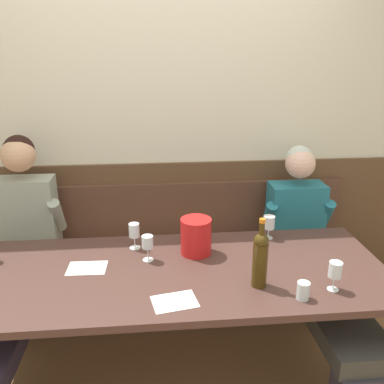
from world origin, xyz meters
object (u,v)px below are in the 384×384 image
(wine_glass_mid_right, at_px, (269,223))
(wall_bench, at_px, (168,276))
(person_left_seat, at_px, (14,261))
(wine_glass_mid_left, at_px, (335,270))
(dining_table, at_px, (172,281))
(wine_bottle_amber_mid, at_px, (260,258))
(wine_glass_left_end, at_px, (134,231))
(wine_glass_right_end, at_px, (148,243))
(water_tumbler_center, at_px, (303,291))
(person_right_seat, at_px, (313,257))
(ice_bucket, at_px, (196,236))

(wine_glass_mid_right, bearing_deg, wall_bench, 150.30)
(person_left_seat, distance_m, wine_glass_mid_left, 1.84)
(dining_table, bearing_deg, person_left_seat, 160.79)
(wine_bottle_amber_mid, bearing_deg, wine_glass_left_end, 143.53)
(wall_bench, xyz_separation_m, wine_glass_right_end, (-0.13, -0.58, 0.56))
(wall_bench, distance_m, wine_glass_right_end, 0.81)
(wall_bench, height_order, wine_glass_mid_left, wall_bench)
(water_tumbler_center, bearing_deg, wine_glass_mid_left, 18.83)
(dining_table, distance_m, wine_glass_mid_right, 0.74)
(wall_bench, distance_m, wine_glass_mid_left, 1.37)
(wall_bench, bearing_deg, person_right_seat, -23.13)
(person_right_seat, distance_m, wine_glass_left_end, 1.16)
(wall_bench, xyz_separation_m, wine_glass_left_end, (-0.21, -0.42, 0.56))
(wine_glass_mid_left, height_order, water_tumbler_center, wine_glass_mid_left)
(wine_glass_mid_right, distance_m, wine_glass_mid_left, 0.63)
(person_left_seat, xyz_separation_m, wine_glass_right_end, (0.81, -0.20, 0.18))
(wine_glass_mid_right, bearing_deg, dining_table, -151.51)
(wall_bench, height_order, wine_glass_mid_right, wall_bench)
(ice_bucket, relative_size, wine_glass_right_end, 1.42)
(wall_bench, relative_size, wine_bottle_amber_mid, 7.25)
(person_left_seat, height_order, wine_glass_mid_right, person_left_seat)
(wine_bottle_amber_mid, xyz_separation_m, wine_glass_mid_right, (0.20, 0.53, -0.06))
(person_left_seat, bearing_deg, dining_table, -19.21)
(wall_bench, xyz_separation_m, dining_table, (0.00, -0.70, 0.38))
(wine_bottle_amber_mid, distance_m, wine_glass_mid_left, 0.37)
(wall_bench, relative_size, water_tumbler_center, 30.02)
(person_right_seat, bearing_deg, person_left_seat, 179.31)
(wine_bottle_amber_mid, xyz_separation_m, wine_glass_left_end, (-0.64, 0.47, -0.05))
(wine_glass_left_end, height_order, water_tumbler_center, wine_glass_left_end)
(wine_glass_left_end, relative_size, water_tumbler_center, 1.80)
(wine_glass_left_end, bearing_deg, wine_bottle_amber_mid, -36.47)
(dining_table, bearing_deg, wine_bottle_amber_mid, -23.96)
(person_left_seat, bearing_deg, wine_glass_left_end, -3.65)
(person_left_seat, distance_m, water_tumbler_center, 1.69)
(wine_bottle_amber_mid, relative_size, water_tumbler_center, 4.14)
(wall_bench, height_order, person_right_seat, person_right_seat)
(ice_bucket, distance_m, wine_bottle_amber_mid, 0.47)
(person_right_seat, relative_size, wine_glass_mid_left, 8.56)
(wine_bottle_amber_mid, xyz_separation_m, water_tumbler_center, (0.18, -0.13, -0.11))
(dining_table, bearing_deg, wine_glass_right_end, 135.94)
(wall_bench, xyz_separation_m, wine_glass_mid_left, (0.79, -0.97, 0.56))
(person_left_seat, height_order, water_tumbler_center, person_left_seat)
(person_left_seat, height_order, ice_bucket, person_left_seat)
(person_right_seat, bearing_deg, wine_glass_left_end, -178.77)
(wine_bottle_amber_mid, height_order, wine_glass_left_end, wine_bottle_amber_mid)
(person_left_seat, height_order, person_right_seat, person_left_seat)
(person_right_seat, xyz_separation_m, water_tumbler_center, (-0.31, -0.63, 0.17))
(wine_glass_mid_left, distance_m, wine_glass_right_end, 1.00)
(wall_bench, relative_size, person_left_seat, 1.97)
(person_left_seat, relative_size, wine_glass_mid_right, 9.03)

